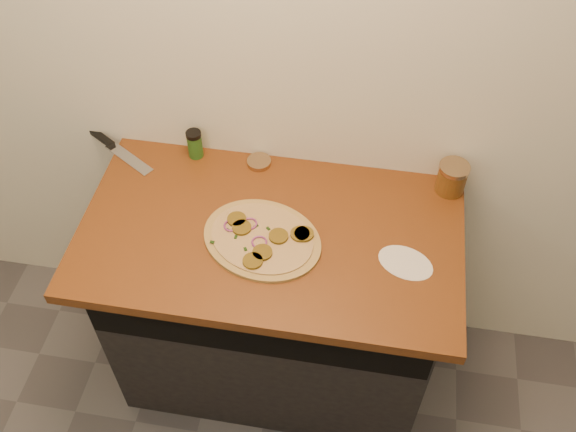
% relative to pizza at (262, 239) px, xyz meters
% --- Properties ---
extents(cabinet, '(1.10, 0.60, 0.86)m').
position_rel_pizza_xyz_m(cabinet, '(0.02, 0.08, -0.48)').
color(cabinet, black).
rests_on(cabinet, ground).
extents(countertop, '(1.20, 0.70, 0.04)m').
position_rel_pizza_xyz_m(countertop, '(0.02, 0.05, -0.03)').
color(countertop, brown).
rests_on(countertop, cabinet).
extents(pizza, '(0.47, 0.47, 0.03)m').
position_rel_pizza_xyz_m(pizza, '(0.00, 0.00, 0.00)').
color(pizza, tan).
rests_on(pizza, countertop).
extents(chefs_knife, '(0.28, 0.19, 0.02)m').
position_rel_pizza_xyz_m(chefs_knife, '(-0.59, 0.32, -0.00)').
color(chefs_knife, '#B7BAC1').
rests_on(chefs_knife, countertop).
extents(mason_jar_lid, '(0.11, 0.11, 0.02)m').
position_rel_pizza_xyz_m(mason_jar_lid, '(-0.08, 0.33, -0.00)').
color(mason_jar_lid, tan).
rests_on(mason_jar_lid, countertop).
extents(salsa_jar, '(0.10, 0.10, 0.11)m').
position_rel_pizza_xyz_m(salsa_jar, '(0.57, 0.31, 0.05)').
color(salsa_jar, '#9C110F').
rests_on(salsa_jar, countertop).
extents(spice_shaker, '(0.05, 0.05, 0.10)m').
position_rel_pizza_xyz_m(spice_shaker, '(-0.30, 0.33, 0.04)').
color(spice_shaker, '#285F1E').
rests_on(spice_shaker, countertop).
extents(flour_spill, '(0.22, 0.22, 0.00)m').
position_rel_pizza_xyz_m(flour_spill, '(0.44, -0.01, -0.01)').
color(flour_spill, silver).
rests_on(flour_spill, countertop).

